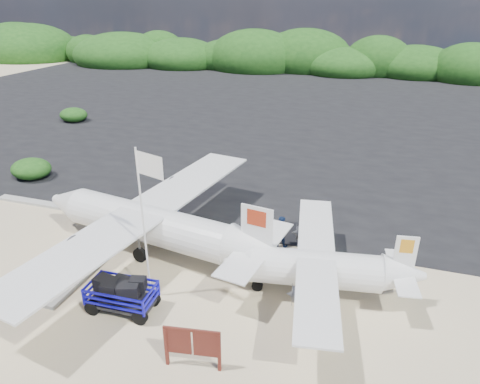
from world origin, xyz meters
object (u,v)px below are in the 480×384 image
Objects in this scene: crew_a at (174,219)px; crew_b at (281,231)px; baggage_cart at (124,309)px; signboard at (194,367)px; aircraft_small at (228,105)px; flagpole at (151,296)px.

crew_b is (4.89, 0.77, -0.22)m from crew_a.
crew_a is at bearing 92.68° from baggage_cart.
crew_b is (4.44, 6.05, 0.74)m from baggage_cart.
crew_a is (-3.93, 6.95, 0.96)m from signboard.
crew_a is 27.07m from aircraft_small.
crew_b is at bearing 52.57° from flagpole.
aircraft_small is (-11.42, 25.48, -0.74)m from crew_b.
baggage_cart is at bearing 93.56° from aircraft_small.
baggage_cart is 0.34× the size of aircraft_small.
crew_b is at bearing 105.22° from aircraft_small.
flagpole reaches higher than crew_b.
aircraft_small is at bearing -83.93° from crew_a.
flagpole reaches higher than signboard.
crew_a reaches higher than signboard.
baggage_cart is 5.38m from crew_a.
aircraft_small is at bearing 103.90° from flagpole.
flagpole is 4.01× the size of crew_b.
crew_a reaches higher than baggage_cart.
flagpole is 0.78× the size of aircraft_small.
signboard is (2.91, -2.67, 0.00)m from flagpole.
baggage_cart is 32.29m from aircraft_small.
signboard is at bearing 88.07° from crew_b.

